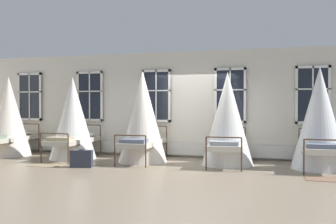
{
  "coord_description": "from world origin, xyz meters",
  "views": [
    {
      "loc": [
        2.25,
        -9.9,
        1.6
      ],
      "look_at": [
        -0.45,
        -0.1,
        1.39
      ],
      "focal_mm": 39.5,
      "sensor_mm": 36.0,
      "label": 1
    }
  ],
  "objects_px": {
    "cot_third": "(143,118)",
    "suitcase_dark": "(82,159)",
    "cot_second": "(73,119)",
    "cot_first": "(9,117)",
    "cot_fourth": "(227,120)",
    "cot_fifth": "(319,119)"
  },
  "relations": [
    {
      "from": "cot_second",
      "to": "cot_third",
      "type": "distance_m",
      "value": 2.19
    },
    {
      "from": "cot_third",
      "to": "cot_fifth",
      "type": "xyz_separation_m",
      "value": [
        4.62,
        0.05,
        -0.0
      ]
    },
    {
      "from": "cot_fourth",
      "to": "suitcase_dark",
      "type": "bearing_deg",
      "value": 110.59
    },
    {
      "from": "cot_first",
      "to": "cot_second",
      "type": "bearing_deg",
      "value": -91.75
    },
    {
      "from": "suitcase_dark",
      "to": "cot_first",
      "type": "bearing_deg",
      "value": 146.38
    },
    {
      "from": "cot_second",
      "to": "cot_fourth",
      "type": "relative_size",
      "value": 0.98
    },
    {
      "from": "cot_first",
      "to": "cot_second",
      "type": "relative_size",
      "value": 1.02
    },
    {
      "from": "suitcase_dark",
      "to": "cot_fourth",
      "type": "bearing_deg",
      "value": 10.77
    },
    {
      "from": "cot_third",
      "to": "cot_first",
      "type": "bearing_deg",
      "value": 89.59
    },
    {
      "from": "cot_second",
      "to": "suitcase_dark",
      "type": "height_order",
      "value": "cot_second"
    },
    {
      "from": "cot_fourth",
      "to": "suitcase_dark",
      "type": "distance_m",
      "value": 3.92
    },
    {
      "from": "cot_third",
      "to": "suitcase_dark",
      "type": "xyz_separation_m",
      "value": [
        -1.18,
        -1.32,
        -1.01
      ]
    },
    {
      "from": "cot_first",
      "to": "cot_third",
      "type": "relative_size",
      "value": 0.97
    },
    {
      "from": "cot_second",
      "to": "suitcase_dark",
      "type": "distance_m",
      "value": 1.91
    },
    {
      "from": "cot_second",
      "to": "cot_third",
      "type": "relative_size",
      "value": 0.95
    },
    {
      "from": "cot_first",
      "to": "cot_fourth",
      "type": "relative_size",
      "value": 1.0
    },
    {
      "from": "cot_second",
      "to": "cot_fourth",
      "type": "height_order",
      "value": "cot_fourth"
    },
    {
      "from": "cot_fifth",
      "to": "suitcase_dark",
      "type": "xyz_separation_m",
      "value": [
        -5.8,
        -1.37,
        -1.01
      ]
    },
    {
      "from": "cot_first",
      "to": "suitcase_dark",
      "type": "relative_size",
      "value": 4.19
    },
    {
      "from": "cot_third",
      "to": "suitcase_dark",
      "type": "distance_m",
      "value": 2.04
    },
    {
      "from": "cot_fourth",
      "to": "cot_fifth",
      "type": "distance_m",
      "value": 2.27
    },
    {
      "from": "cot_third",
      "to": "suitcase_dark",
      "type": "bearing_deg",
      "value": 138.44
    }
  ]
}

